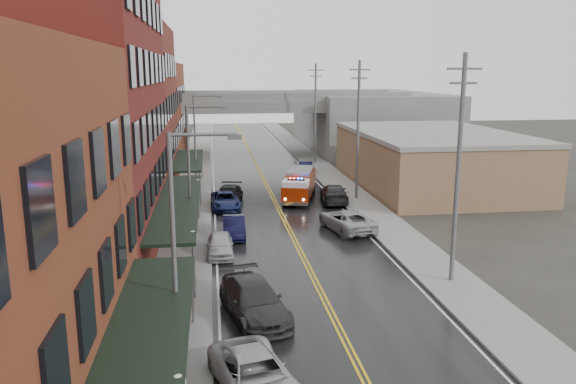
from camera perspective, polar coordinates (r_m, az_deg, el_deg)
road at (r=43.69m, az=-0.57°, el=-2.50°), size 11.00×160.00×0.02m
sidewalk_left at (r=43.39m, az=-10.19°, el=-2.71°), size 3.00×160.00×0.15m
sidewalk_right at (r=45.15m, az=8.66°, el=-2.08°), size 3.00×160.00×0.15m
curb_left at (r=43.34m, az=-8.01°, el=-2.65°), size 0.30×160.00×0.15m
curb_right at (r=44.71m, az=6.63°, el=-2.16°), size 0.30×160.00×0.15m
brick_building_b at (r=35.88m, az=-20.87°, el=8.06°), size 9.00×20.00×18.00m
brick_building_c at (r=53.15m, az=-16.60°, el=7.81°), size 9.00×15.00×15.00m
brick_building_far at (r=70.56m, az=-14.43°, el=7.67°), size 9.00×20.00×12.00m
tan_building at (r=56.78m, az=14.35°, el=3.10°), size 14.00×22.00×5.00m
right_far_block at (r=85.47m, az=8.10°, el=7.31°), size 18.00×30.00×8.00m
awning_0 at (r=17.99m, az=-14.37°, el=-14.97°), size 2.60×16.00×3.09m
awning_1 at (r=35.91m, az=-11.08°, el=-1.08°), size 2.60×18.00×3.09m
awning_2 at (r=53.09m, az=-10.09°, el=3.22°), size 2.60×13.00×3.09m
globe_lamp_1 at (r=29.29m, az=-9.61°, el=-5.42°), size 0.44×0.44×3.12m
globe_lamp_2 at (r=42.84m, az=-9.10°, el=0.21°), size 0.44×0.44×3.12m
street_lamp_0 at (r=20.81m, az=-10.90°, el=-4.51°), size 2.64×0.22×9.00m
street_lamp_1 at (r=36.42m, az=-9.66°, el=2.69°), size 2.64×0.22×9.00m
street_lamp_2 at (r=52.27m, az=-9.16°, el=5.55°), size 2.64×0.22×9.00m
utility_pole_0 at (r=30.08m, az=16.91°, el=2.51°), size 1.80×0.24×12.00m
utility_pole_1 at (r=48.80m, az=7.13°, el=6.47°), size 1.80×0.24×12.00m
utility_pole_2 at (r=68.25m, az=2.79°, el=8.15°), size 1.80×0.24×12.00m
overpass at (r=74.29m, az=-3.74°, el=8.22°), size 40.00×10.00×7.50m
fire_truck at (r=49.01m, az=1.16°, el=0.77°), size 4.25×7.38×2.57m
parked_car_left_2 at (r=20.57m, az=-3.34°, el=-18.11°), size 3.54×5.56×1.43m
parked_car_left_3 at (r=26.17m, az=-3.48°, el=-10.91°), size 3.50×6.07×1.66m
parked_car_left_4 at (r=34.72m, az=-6.93°, el=-5.35°), size 1.64×4.00×1.36m
parked_car_left_5 at (r=38.45m, az=-5.51°, el=-3.55°), size 1.51×4.23×1.39m
parked_car_left_6 at (r=46.31m, az=-6.37°, el=-0.86°), size 2.44×5.05×1.38m
parked_car_left_7 at (r=47.87m, az=-6.07°, el=-0.34°), size 2.98×5.53×1.52m
parked_car_right_0 at (r=39.95m, az=5.97°, el=-2.86°), size 3.64×5.89×1.52m
parked_car_right_1 at (r=48.37m, az=4.68°, el=-0.16°), size 2.83×5.60×1.56m
parked_car_right_2 at (r=57.72m, az=1.19°, el=1.83°), size 1.89×4.30×1.44m
parked_car_right_3 at (r=62.18m, az=1.84°, el=2.54°), size 2.25×4.31×1.35m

